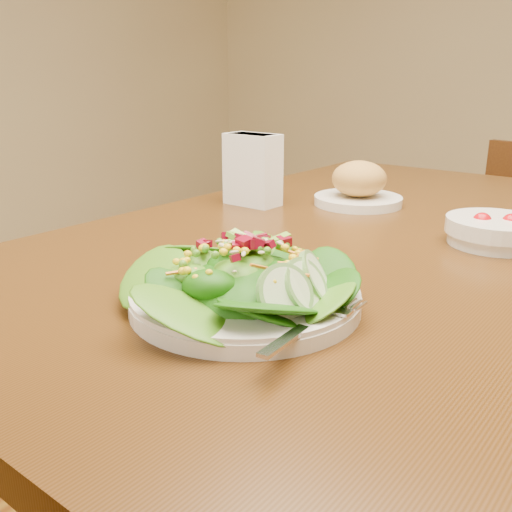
# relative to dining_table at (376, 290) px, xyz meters

# --- Properties ---
(dining_table) EXTENTS (0.90, 1.40, 0.75)m
(dining_table) POSITION_rel_dining_table_xyz_m (0.00, 0.00, 0.00)
(dining_table) COLOR #432710
(dining_table) RESTS_ON ground_plane
(salad_plate) EXTENTS (0.27, 0.26, 0.08)m
(salad_plate) POSITION_rel_dining_table_xyz_m (0.03, -0.38, 0.13)
(salad_plate) COLOR silver
(salad_plate) RESTS_ON dining_table
(bread_plate) EXTENTS (0.18, 0.18, 0.09)m
(bread_plate) POSITION_rel_dining_table_xyz_m (-0.14, 0.17, 0.14)
(bread_plate) COLOR silver
(bread_plate) RESTS_ON dining_table
(tomato_bowl) EXTENTS (0.15, 0.15, 0.05)m
(tomato_bowl) POSITION_rel_dining_table_xyz_m (0.17, 0.05, 0.12)
(tomato_bowl) COLOR silver
(tomato_bowl) RESTS_ON dining_table
(napkin_holder) EXTENTS (0.11, 0.06, 0.14)m
(napkin_holder) POSITION_rel_dining_table_xyz_m (-0.31, 0.04, 0.18)
(napkin_holder) COLOR white
(napkin_holder) RESTS_ON dining_table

